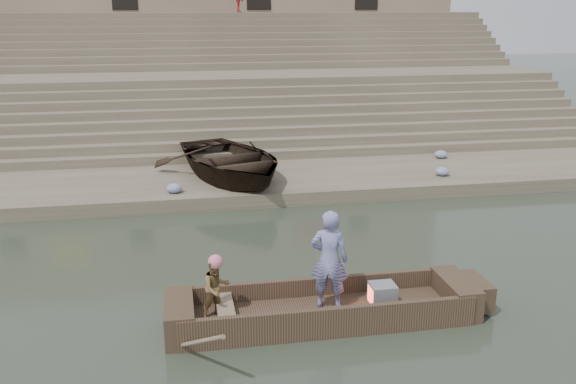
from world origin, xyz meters
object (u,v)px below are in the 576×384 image
object	(u,v)px
television	(382,294)
beached_rowboat	(230,160)
main_rowboat	(323,315)
standing_man	(329,260)
rowing_man	(216,288)

from	to	relation	value
television	beached_rowboat	xyz separation A→B (m)	(-1.97, 8.63, 0.53)
main_rowboat	standing_man	distance (m)	1.04
standing_man	television	world-z (taller)	standing_man
main_rowboat	television	size ratio (longest dim) A/B	10.87
standing_man	main_rowboat	bearing A→B (deg)	54.50
main_rowboat	television	xyz separation A→B (m)	(1.10, 0.00, 0.31)
rowing_man	main_rowboat	bearing A→B (deg)	-24.98
beached_rowboat	main_rowboat	bearing A→B (deg)	-101.74
rowing_man	beached_rowboat	bearing A→B (deg)	60.43
rowing_man	television	distance (m)	3.01
main_rowboat	beached_rowboat	xyz separation A→B (m)	(-0.86, 8.63, 0.84)
main_rowboat	rowing_man	xyz separation A→B (m)	(-1.89, 0.07, 0.66)
main_rowboat	standing_man	bearing A→B (deg)	36.09
main_rowboat	beached_rowboat	distance (m)	8.71
main_rowboat	television	world-z (taller)	television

